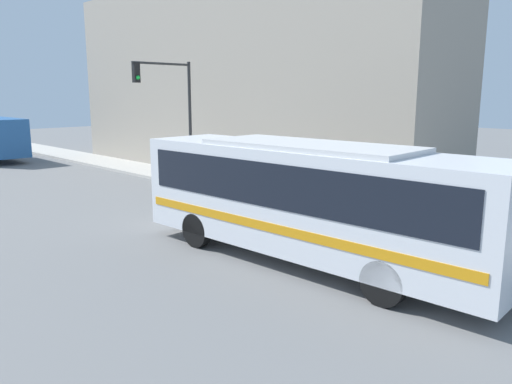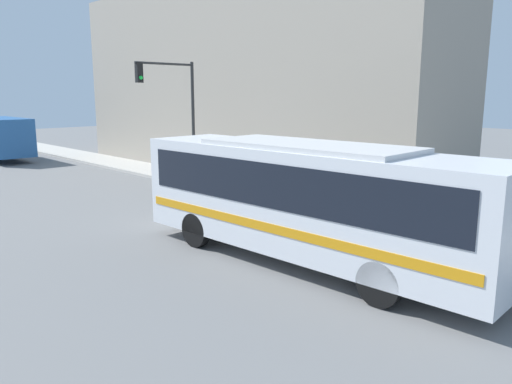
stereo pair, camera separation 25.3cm
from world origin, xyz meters
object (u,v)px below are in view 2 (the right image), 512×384
(traffic_light_pole, at_px, (175,102))
(fire_hydrant, at_px, (316,196))
(city_bus, at_px, (306,195))
(pedestrian_near_corner, at_px, (227,166))
(parking_meter, at_px, (247,173))

(traffic_light_pole, bearing_deg, fire_hydrant, -83.76)
(city_bus, xyz_separation_m, pedestrian_near_corner, (5.98, 10.31, -0.88))
(fire_hydrant, xyz_separation_m, pedestrian_near_corner, (0.87, 6.46, 0.47))
(traffic_light_pole, bearing_deg, parking_meter, -77.90)
(city_bus, relative_size, traffic_light_pole, 1.81)
(fire_hydrant, height_order, parking_meter, parking_meter)
(traffic_light_pole, height_order, pedestrian_near_corner, traffic_light_pole)
(traffic_light_pole, bearing_deg, pedestrian_near_corner, -44.47)
(city_bus, height_order, pedestrian_near_corner, city_bus)
(pedestrian_near_corner, bearing_deg, parking_meter, -109.67)
(city_bus, relative_size, parking_meter, 7.99)
(parking_meter, height_order, pedestrian_near_corner, pedestrian_near_corner)
(city_bus, bearing_deg, parking_meter, 54.79)
(fire_hydrant, bearing_deg, traffic_light_pole, 96.24)
(pedestrian_near_corner, bearing_deg, fire_hydrant, -97.70)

